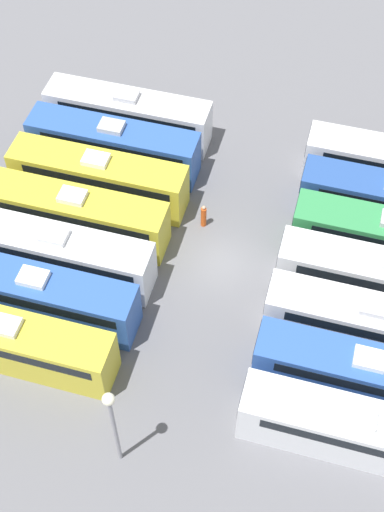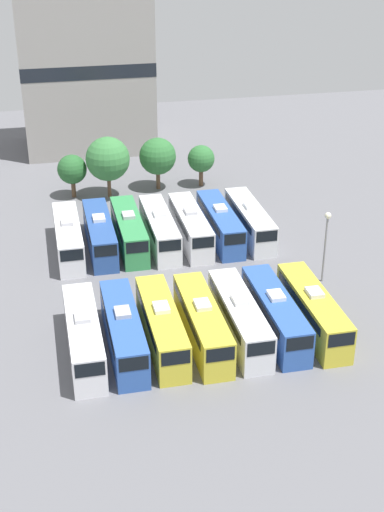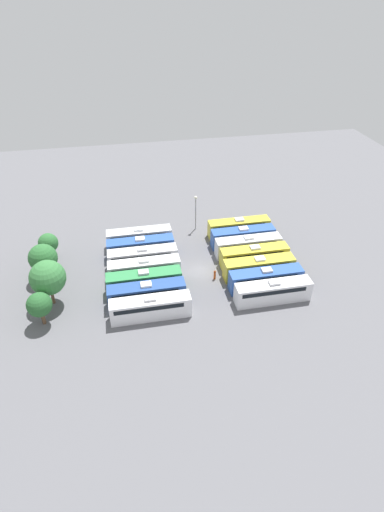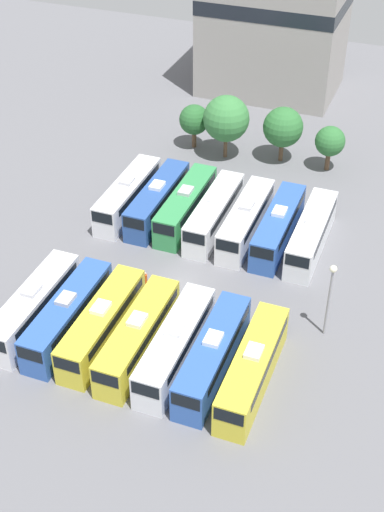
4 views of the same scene
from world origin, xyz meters
TOP-DOWN VIEW (x-y plane):
  - ground_plane at (0.00, 0.00)m, footprint 129.49×129.49m
  - bus_0 at (-9.46, -9.16)m, footprint 2.49×11.53m
  - bus_1 at (-6.33, -9.14)m, footprint 2.49×11.53m
  - bus_2 at (-3.25, -9.09)m, footprint 2.49×11.53m
  - bus_3 at (0.03, -9.37)m, footprint 2.49×11.53m
  - bus_4 at (3.16, -9.30)m, footprint 2.49×11.53m
  - bus_5 at (6.21, -9.27)m, footprint 2.49×11.53m
  - bus_6 at (9.44, -9.48)m, footprint 2.49×11.53m
  - bus_7 at (-9.45, 9.16)m, footprint 2.49×11.53m
  - bus_8 at (-6.26, 9.38)m, footprint 2.49×11.53m
  - bus_9 at (-3.24, 9.47)m, footprint 2.49×11.53m
  - bus_10 at (-0.13, 9.15)m, footprint 2.49×11.53m
  - bus_11 at (3.12, 9.10)m, footprint 2.49×11.53m
  - bus_12 at (6.33, 9.17)m, footprint 2.49×11.53m
  - bus_13 at (9.56, 9.13)m, footprint 2.49×11.53m
  - worker_person at (-2.68, -1.94)m, footprint 0.36×0.36m
  - light_pole at (13.37, -2.04)m, footprint 0.60×0.60m
  - tree_0 at (-7.89, 24.14)m, footprint 3.48×3.48m
  - tree_1 at (-3.71, 23.17)m, footprint 5.20×5.20m
  - tree_2 at (2.49, 24.60)m, footprint 4.49×4.49m
  - tree_3 at (7.88, 24.46)m, footprint 3.33×3.33m

SIDE VIEW (x-z plane):
  - ground_plane at x=0.00m, z-range 0.00..0.00m
  - worker_person at x=-2.68m, z-range -0.06..1.74m
  - bus_0 at x=-9.46m, z-range -0.02..3.60m
  - bus_1 at x=-6.33m, z-range -0.02..3.60m
  - bus_2 at x=-3.25m, z-range -0.02..3.60m
  - bus_3 at x=0.03m, z-range -0.02..3.60m
  - bus_4 at x=3.16m, z-range -0.02..3.60m
  - bus_5 at x=6.21m, z-range -0.02..3.60m
  - bus_6 at x=9.44m, z-range -0.02..3.60m
  - bus_7 at x=-9.45m, z-range -0.02..3.60m
  - bus_8 at x=-6.26m, z-range -0.02..3.60m
  - bus_9 at x=-3.24m, z-range -0.02..3.60m
  - bus_10 at x=-0.13m, z-range -0.02..3.60m
  - bus_11 at x=3.12m, z-range -0.02..3.60m
  - bus_12 at x=6.33m, z-range -0.02..3.60m
  - bus_13 at x=9.56m, z-range -0.02..3.60m
  - tree_0 at x=-7.89m, z-range 0.84..6.08m
  - tree_3 at x=7.88m, z-range 0.89..6.07m
  - tree_2 at x=2.49m, z-range 0.95..7.38m
  - tree_1 at x=-3.71m, z-range 1.09..8.49m
  - light_pole at x=13.37m, z-range 1.32..8.35m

